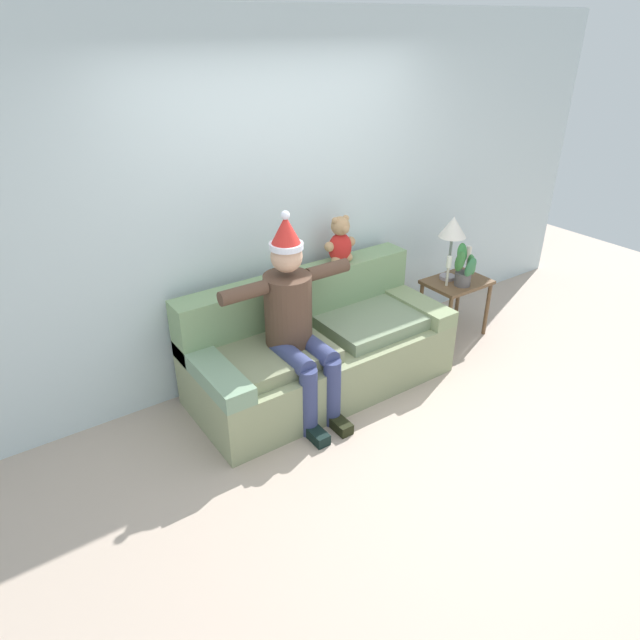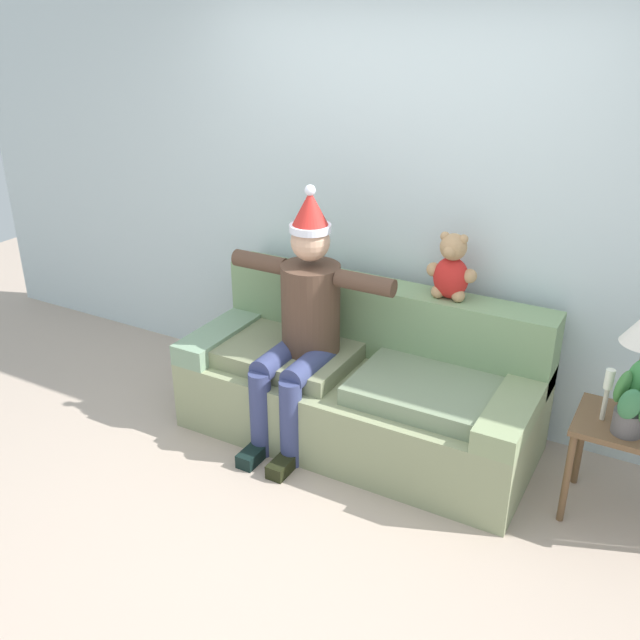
% 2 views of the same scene
% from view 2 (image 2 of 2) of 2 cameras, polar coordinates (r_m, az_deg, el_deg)
% --- Properties ---
extents(ground_plane, '(10.00, 10.00, 0.00)m').
position_cam_2_polar(ground_plane, '(3.66, -4.19, -16.80)').
color(ground_plane, '#B6A08F').
extents(back_wall, '(7.00, 0.10, 2.70)m').
position_cam_2_polar(back_wall, '(4.26, 6.86, 9.92)').
color(back_wall, silver).
rests_on(back_wall, ground_plane).
extents(couch, '(2.04, 0.88, 0.87)m').
position_cam_2_polar(couch, '(4.20, 3.43, -5.16)').
color(couch, gray).
rests_on(couch, ground_plane).
extents(person_seated, '(1.02, 0.77, 1.50)m').
position_cam_2_polar(person_seated, '(4.00, -1.41, 0.12)').
color(person_seated, brown).
rests_on(person_seated, ground_plane).
extents(teddy_bear, '(0.29, 0.17, 0.38)m').
position_cam_2_polar(teddy_bear, '(3.99, 10.53, 4.02)').
color(teddy_bear, red).
rests_on(teddy_bear, couch).
extents(side_table, '(0.56, 0.41, 0.54)m').
position_cam_2_polar(side_table, '(3.80, 23.89, -8.92)').
color(side_table, brown).
rests_on(side_table, ground_plane).
extents(potted_plant, '(0.22, 0.22, 0.38)m').
position_cam_2_polar(potted_plant, '(3.59, 23.83, -6.16)').
color(potted_plant, '#575252').
rests_on(potted_plant, side_table).
extents(candle_tall, '(0.04, 0.04, 0.27)m').
position_cam_2_polar(candle_tall, '(3.66, 22.15, -5.06)').
color(candle_tall, beige).
rests_on(candle_tall, side_table).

